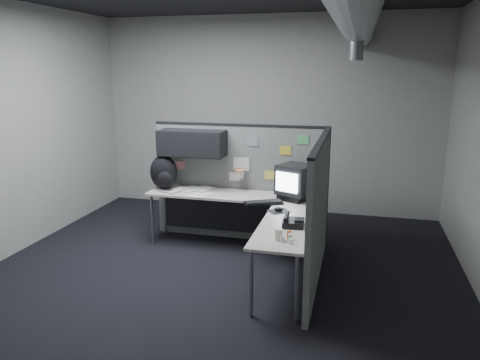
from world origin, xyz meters
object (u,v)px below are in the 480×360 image
(phone, at_px, (293,222))
(backpack, at_px, (164,173))
(keyboard, at_px, (263,203))
(monitor, at_px, (295,182))
(desk, at_px, (246,210))

(phone, bearing_deg, backpack, 156.89)
(keyboard, bearing_deg, phone, -39.27)
(keyboard, xyz_separation_m, backpack, (-1.47, 0.38, 0.21))
(keyboard, bearing_deg, monitor, 61.29)
(desk, distance_m, backpack, 1.31)
(desk, xyz_separation_m, monitor, (0.59, 0.24, 0.35))
(keyboard, bearing_deg, backpack, -176.65)
(desk, distance_m, phone, 1.08)
(keyboard, bearing_deg, desk, 178.20)
(desk, height_order, monitor, monitor)
(backpack, bearing_deg, monitor, -11.64)
(desk, distance_m, keyboard, 0.29)
(desk, bearing_deg, monitor, 22.26)
(backpack, bearing_deg, phone, -39.46)
(phone, height_order, backpack, backpack)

